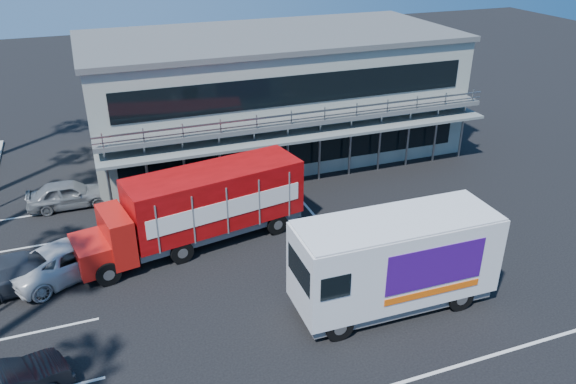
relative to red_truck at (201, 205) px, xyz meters
name	(u,v)px	position (x,y,z in m)	size (l,w,h in m)	color
ground	(321,283)	(3.81, -4.87, -1.91)	(120.00, 120.00, 0.00)	black
building	(271,93)	(6.81, 10.07, 1.75)	(22.40, 12.00, 7.30)	gray
red_truck	(201,205)	(0.00, 0.00, 0.00)	(10.59, 4.25, 3.48)	#B3130E
white_van	(395,261)	(5.80, -7.11, 0.09)	(7.75, 2.77, 3.76)	silver
parked_car_c	(72,257)	(-5.69, -0.47, -1.18)	(2.41, 5.23, 1.45)	silver
parked_car_d	(24,271)	(-7.54, -0.87, -1.21)	(1.97, 4.85, 1.41)	#2C313A
parked_car_e	(69,194)	(-5.69, 5.93, -1.20)	(1.67, 4.15, 1.41)	slate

